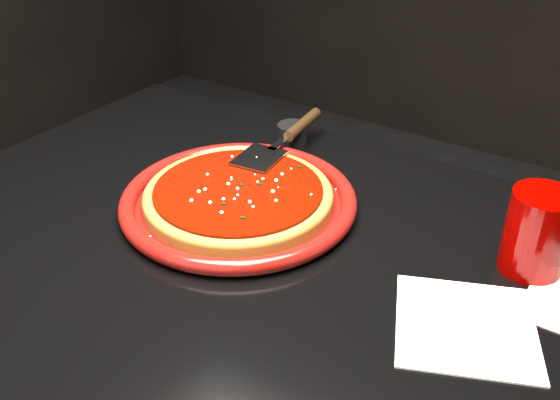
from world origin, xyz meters
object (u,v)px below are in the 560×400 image
object	(u,v)px
pizza_server	(284,138)
plate	(239,200)
cup	(537,233)
ramekin	(292,135)

from	to	relation	value
pizza_server	plate	bearing A→B (deg)	-86.99
cup	ramekin	bearing A→B (deg)	163.95
pizza_server	cup	size ratio (longest dim) A/B	2.47
plate	pizza_server	xyz separation A→B (m)	(-0.03, 0.17, 0.03)
plate	pizza_server	world-z (taller)	pizza_server
pizza_server	cup	distance (m)	0.47
plate	pizza_server	size ratio (longest dim) A/B	1.28
cup	ramekin	distance (m)	0.50
ramekin	plate	bearing A→B (deg)	-78.24
plate	cup	distance (m)	0.45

